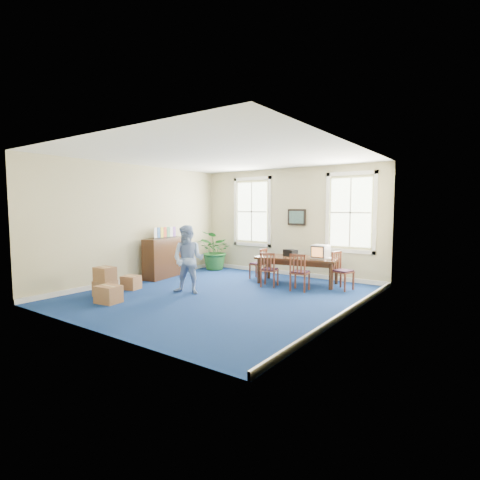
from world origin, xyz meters
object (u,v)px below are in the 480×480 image
Objects in this scene: man at (188,260)px; potted_plant at (216,250)px; cardboard_boxes at (113,281)px; conference_table at (297,270)px; chair_near_left at (270,269)px; credenza at (165,256)px; crt_tv at (320,252)px.

man reaches higher than potted_plant.
man is 1.78m from cardboard_boxes.
conference_table reaches higher than cardboard_boxes.
credenza is at bearing -2.11° from chair_near_left.
cardboard_boxes is (-1.23, -1.20, -0.46)m from man.
credenza is at bearing -169.58° from conference_table.
conference_table is 1.37× the size of credenza.
credenza is at bearing -102.80° from potted_plant.
chair_near_left is 3.01m from potted_plant.
conference_table is at bearing 37.37° from man.
man is at bearing 44.33° from cardboard_boxes.
credenza is 1.21× the size of potted_plant.
potted_plant is at bearing 95.05° from cardboard_boxes.
crt_tv is at bearing -157.63° from chair_near_left.
credenza is (-3.61, -1.37, 0.24)m from conference_table.
chair_near_left is 2.17m from man.
crt_tv is 3.85m from potted_plant.
crt_tv is at bearing 47.66° from cardboard_boxes.
cardboard_boxes is (0.37, -4.21, -0.29)m from potted_plant.
credenza is at bearing 108.57° from cardboard_boxes.
crt_tv is 0.33× the size of potted_plant.
man reaches higher than crt_tv.
man is at bearing -61.92° from potted_plant.
crt_tv is 0.26× the size of man.
chair_near_left is at bearing -23.54° from potted_plant.
crt_tv is at bearing -5.99° from conference_table.
crt_tv is 0.48× the size of chair_near_left.
chair_near_left reaches higher than cardboard_boxes.
potted_plant is (-1.60, 3.00, -0.17)m from man.
chair_near_left is at bearing -142.00° from crt_tv.
credenza is 2.50m from cardboard_boxes.
conference_table is at bearing -173.63° from crt_tv.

